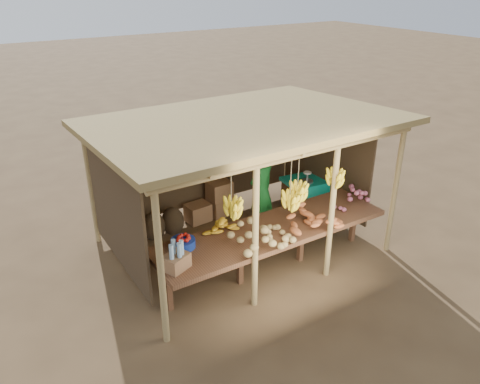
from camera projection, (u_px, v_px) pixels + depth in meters
ground at (240, 245)px, 8.38m from camera, size 60.00×60.00×0.00m
stall_structure at (240, 146)px, 7.50m from camera, size 4.70×3.50×2.43m
counter at (272, 232)px, 7.34m from camera, size 3.90×1.05×0.80m
potato_heap at (257, 234)px, 6.79m from camera, size 1.07×0.64×0.37m
sweet_potato_heap at (306, 219)px, 7.22m from camera, size 1.20×0.89×0.36m
onion_heap at (351, 194)px, 8.00m from camera, size 0.96×0.63×0.36m
banana_pile at (218, 224)px, 7.08m from camera, size 0.64×0.48×0.35m
tomato_basin at (183, 242)px, 6.79m from camera, size 0.36×0.36×0.19m
bottle_box at (176, 258)px, 6.26m from camera, size 0.41×0.37×0.42m
vendor at (261, 190)px, 8.60m from camera, size 0.65×0.52×1.58m
tarp_crate at (304, 195)px, 9.33m from camera, size 0.87×0.78×0.96m
carton_stack at (213, 203)px, 9.19m from camera, size 0.98×0.41×0.71m
burlap_sacks at (163, 222)px, 8.64m from camera, size 0.80×0.42×0.57m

